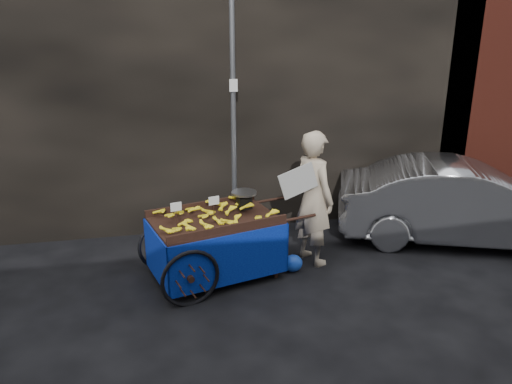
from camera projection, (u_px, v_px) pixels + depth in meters
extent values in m
plane|color=black|center=(229.00, 273.00, 6.86)|extent=(80.00, 80.00, 0.00)
cube|color=black|center=(143.00, 72.00, 8.28)|extent=(11.00, 2.00, 5.00)
cube|color=#591E14|center=(491.00, 65.00, 9.50)|extent=(3.00, 2.00, 5.00)
cylinder|color=slate|center=(233.00, 112.00, 7.48)|extent=(0.08, 0.08, 4.00)
cube|color=white|center=(233.00, 85.00, 7.30)|extent=(0.12, 0.02, 0.18)
cube|color=black|center=(215.00, 221.00, 6.55)|extent=(1.81, 1.38, 0.06)
cube|color=black|center=(202.00, 205.00, 6.92)|extent=(1.56, 0.46, 0.10)
cube|color=black|center=(229.00, 229.00, 6.13)|extent=(1.56, 0.46, 0.10)
cube|color=black|center=(276.00, 250.00, 6.64)|extent=(0.06, 0.06, 0.80)
cube|color=black|center=(250.00, 229.00, 7.31)|extent=(0.06, 0.06, 0.80)
cylinder|color=black|center=(299.00, 218.00, 6.66)|extent=(0.49, 0.17, 0.04)
cylinder|color=black|center=(271.00, 200.00, 7.33)|extent=(0.49, 0.17, 0.04)
torus|color=black|center=(191.00, 279.00, 6.00)|extent=(0.74, 0.24, 0.75)
torus|color=black|center=(164.00, 245.00, 6.92)|extent=(0.74, 0.24, 0.75)
cylinder|color=black|center=(176.00, 261.00, 6.46)|extent=(0.34, 1.09, 0.05)
cube|color=#060F7C|center=(231.00, 260.00, 6.23)|extent=(1.59, 0.45, 0.68)
cube|color=#060F7C|center=(202.00, 231.00, 7.09)|extent=(1.59, 0.45, 0.68)
cube|color=#060F7C|center=(156.00, 257.00, 6.31)|extent=(0.29, 1.01, 0.68)
cube|color=#060F7C|center=(269.00, 234.00, 7.00)|extent=(0.29, 1.01, 0.68)
cube|color=black|center=(244.00, 203.00, 6.73)|extent=(0.21, 0.18, 0.16)
cylinder|color=silver|center=(244.00, 193.00, 6.68)|extent=(0.42, 0.42, 0.03)
cube|color=white|center=(176.00, 207.00, 6.11)|extent=(0.14, 0.05, 0.11)
cube|color=white|center=(214.00, 201.00, 6.33)|extent=(0.14, 0.05, 0.11)
imported|color=tan|center=(314.00, 198.00, 6.94)|extent=(0.70, 0.82, 1.91)
cube|color=beige|center=(298.00, 181.00, 6.59)|extent=(0.58, 0.09, 0.50)
ellipsoid|color=blue|center=(293.00, 263.00, 6.88)|extent=(0.27, 0.22, 0.25)
imported|color=silver|center=(464.00, 203.00, 7.71)|extent=(4.05, 2.56, 1.26)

